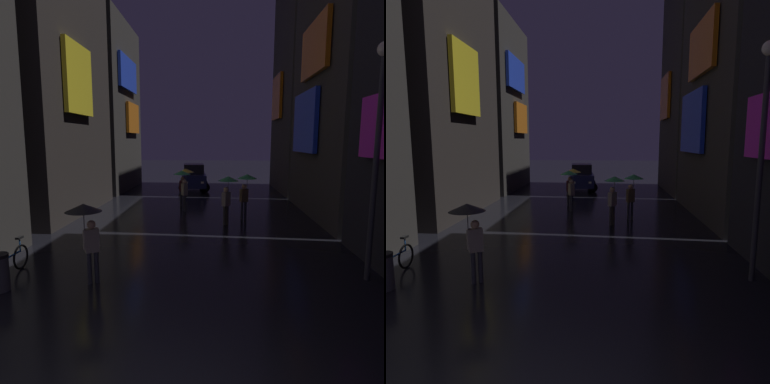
{
  "view_description": "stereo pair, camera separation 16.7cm",
  "coord_description": "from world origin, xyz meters",
  "views": [
    {
      "loc": [
        0.95,
        -3.67,
        3.67
      ],
      "look_at": [
        0.0,
        10.18,
        1.57
      ],
      "focal_mm": 32.0,
      "sensor_mm": 36.0,
      "label": 1
    },
    {
      "loc": [
        1.12,
        -3.65,
        3.67
      ],
      "look_at": [
        0.0,
        10.18,
        1.57
      ],
      "focal_mm": 32.0,
      "sensor_mm": 36.0,
      "label": 2
    }
  ],
  "objects": [
    {
      "name": "building_left_far",
      "position": [
        -7.48,
        21.9,
        6.06
      ],
      "size": [
        4.25,
        7.79,
        12.11
      ],
      "color": "#33302D",
      "rests_on": "ground"
    },
    {
      "name": "streetlamp_right_near",
      "position": [
        5.0,
        5.27,
        3.73
      ],
      "size": [
        0.36,
        0.36,
        6.03
      ],
      "color": "#2D2D33",
      "rests_on": "ground"
    },
    {
      "name": "bicycle_parked_at_storefront",
      "position": [
        -4.6,
        4.85,
        0.39
      ],
      "size": [
        0.12,
        1.82,
        0.96
      ],
      "color": "black",
      "rests_on": "ground"
    },
    {
      "name": "car_distant",
      "position": [
        -0.67,
        21.86,
        0.93
      ],
      "size": [
        2.49,
        4.26,
        1.92
      ],
      "color": "navy",
      "rests_on": "ground"
    },
    {
      "name": "pedestrian_midstreet_left_yellow",
      "position": [
        -0.74,
        15.13,
        1.67
      ],
      "size": [
        0.9,
        0.9,
        2.12
      ],
      "color": "#2D2D38",
      "rests_on": "ground"
    },
    {
      "name": "building_right_far",
      "position": [
        7.49,
        21.63,
        9.97
      ],
      "size": [
        4.25,
        7.26,
        19.94
      ],
      "color": "#33302D",
      "rests_on": "ground"
    },
    {
      "name": "building_right_mid",
      "position": [
        7.48,
        13.27,
        7.79
      ],
      "size": [
        4.25,
        8.53,
        15.59
      ],
      "color": "#33302D",
      "rests_on": "ground"
    },
    {
      "name": "pedestrian_near_crossing_black",
      "position": [
        -2.25,
        4.46,
        1.67
      ],
      "size": [
        0.9,
        0.9,
        2.12
      ],
      "color": "#2D2D38",
      "rests_on": "ground"
    },
    {
      "name": "pedestrian_far_right_green",
      "position": [
        -0.74,
        13.89,
        1.67
      ],
      "size": [
        0.9,
        0.9,
        2.12
      ],
      "color": "#2D2D38",
      "rests_on": "ground"
    },
    {
      "name": "pedestrian_foreground_right_green",
      "position": [
        1.48,
        11.14,
        1.67
      ],
      "size": [
        0.9,
        0.9,
        2.12
      ],
      "color": "#38332D",
      "rests_on": "ground"
    },
    {
      "name": "pedestrian_foreground_left_green",
      "position": [
        2.37,
        12.12,
        1.67
      ],
      "size": [
        0.9,
        0.9,
        2.12
      ],
      "color": "#2D2D38",
      "rests_on": "ground"
    }
  ]
}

